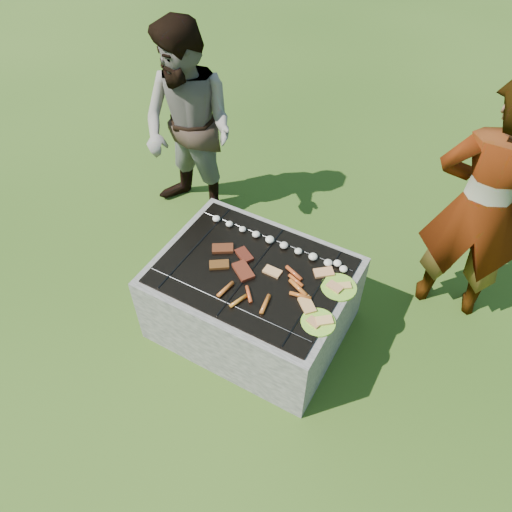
{
  "coord_description": "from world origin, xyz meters",
  "views": [
    {
      "loc": [
        1.11,
        -1.91,
        3.09
      ],
      "look_at": [
        0.0,
        0.05,
        0.7
      ],
      "focal_mm": 35.0,
      "sensor_mm": 36.0,
      "label": 1
    }
  ],
  "objects_px": {
    "fire_pit": "(253,300)",
    "bystander": "(189,130)",
    "plate_near": "(319,322)",
    "cook": "(481,208)",
    "plate_far": "(339,287)"
  },
  "relations": [
    {
      "from": "fire_pit",
      "to": "bystander",
      "type": "bearing_deg",
      "value": 141.45
    },
    {
      "from": "fire_pit",
      "to": "plate_near",
      "type": "bearing_deg",
      "value": -16.8
    },
    {
      "from": "fire_pit",
      "to": "bystander",
      "type": "height_order",
      "value": "bystander"
    },
    {
      "from": "plate_near",
      "to": "cook",
      "type": "height_order",
      "value": "cook"
    },
    {
      "from": "cook",
      "to": "bystander",
      "type": "distance_m",
      "value": 2.26
    },
    {
      "from": "plate_near",
      "to": "cook",
      "type": "xyz_separation_m",
      "value": [
        0.62,
        1.12,
        0.33
      ]
    },
    {
      "from": "plate_far",
      "to": "plate_near",
      "type": "relative_size",
      "value": 0.98
    },
    {
      "from": "plate_far",
      "to": "bystander",
      "type": "distance_m",
      "value": 1.81
    },
    {
      "from": "plate_near",
      "to": "cook",
      "type": "distance_m",
      "value": 1.32
    },
    {
      "from": "plate_far",
      "to": "bystander",
      "type": "bearing_deg",
      "value": 156.46
    },
    {
      "from": "plate_far",
      "to": "plate_near",
      "type": "bearing_deg",
      "value": -89.5
    },
    {
      "from": "cook",
      "to": "bystander",
      "type": "bearing_deg",
      "value": -7.69
    },
    {
      "from": "cook",
      "to": "plate_far",
      "type": "bearing_deg",
      "value": 42.35
    },
    {
      "from": "fire_pit",
      "to": "plate_far",
      "type": "bearing_deg",
      "value": 14.62
    },
    {
      "from": "plate_far",
      "to": "bystander",
      "type": "xyz_separation_m",
      "value": [
        -1.64,
        0.71,
        0.26
      ]
    }
  ]
}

